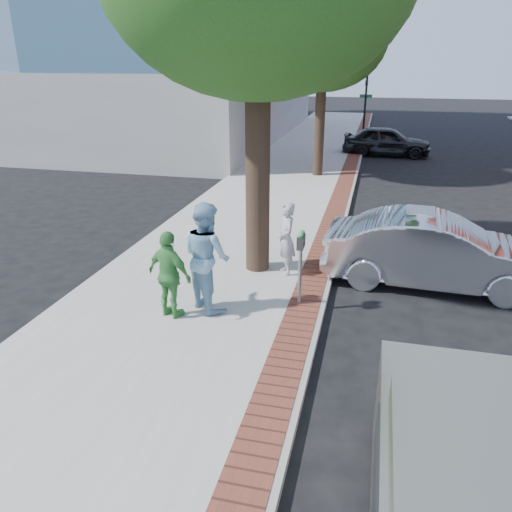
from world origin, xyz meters
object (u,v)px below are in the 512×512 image
(person_green, at_px, (170,275))
(sedan_silver, at_px, (436,252))
(parking_meter, at_px, (301,253))
(person_gray, at_px, (286,239))
(person_officer, at_px, (207,256))
(bg_car, at_px, (387,141))

(person_green, bearing_deg, sedan_silver, -128.87)
(person_green, bearing_deg, parking_meter, -134.65)
(person_gray, distance_m, person_officer, 2.22)
(bg_car, bearing_deg, parking_meter, 175.13)
(person_gray, height_order, person_green, person_green)
(person_gray, bearing_deg, parking_meter, -2.92)
(person_gray, relative_size, bg_car, 0.37)
(person_gray, relative_size, sedan_silver, 0.34)
(person_officer, distance_m, sedan_silver, 4.90)
(person_gray, bearing_deg, sedan_silver, 75.03)
(person_officer, height_order, person_green, person_officer)
(parking_meter, distance_m, person_officer, 1.74)
(person_gray, bearing_deg, person_green, -57.92)
(person_gray, xyz_separation_m, person_officer, (-1.15, -1.88, 0.22))
(person_gray, relative_size, person_officer, 0.78)
(person_gray, bearing_deg, person_officer, -54.81)
(person_officer, height_order, sedan_silver, person_officer)
(person_gray, relative_size, person_green, 0.98)
(person_officer, distance_m, person_green, 0.77)
(person_gray, height_order, sedan_silver, person_gray)
(bg_car, bearing_deg, person_green, 168.83)
(person_gray, xyz_separation_m, sedan_silver, (3.13, 0.46, -0.18))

